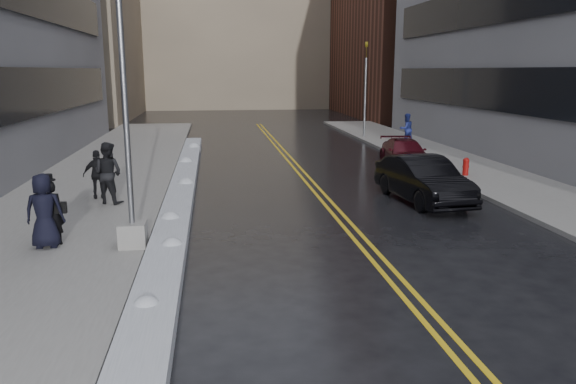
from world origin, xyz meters
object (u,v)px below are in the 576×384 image
object	(u,v)px
lamppost	(128,150)
car_black	(423,180)
pedestrian_fedora	(51,213)
pedestrian_d	(98,174)
pedestrian_east	(406,129)
car_maroon	(405,153)
pedestrian_c	(44,211)
traffic_signal	(365,86)
fire_hydrant	(466,166)
pedestrian_b	(108,173)

from	to	relation	value
lamppost	car_black	distance (m)	10.11
pedestrian_fedora	pedestrian_d	xyz separation A→B (m)	(0.14, 5.17, 0.01)
lamppost	pedestrian_east	distance (m)	22.21
lamppost	car_maroon	size ratio (longest dim) A/B	1.77
lamppost	pedestrian_c	bearing A→B (deg)	174.42
car_maroon	traffic_signal	bearing A→B (deg)	90.17
pedestrian_east	car_black	bearing A→B (deg)	59.35
traffic_signal	pedestrian_east	bearing A→B (deg)	-71.82
lamppost	pedestrian_c	world-z (taller)	lamppost
fire_hydrant	car_black	xyz separation A→B (m)	(-3.29, -3.77, 0.22)
traffic_signal	pedestrian_c	xyz separation A→B (m)	(-13.88, -21.80, -2.33)
pedestrian_d	fire_hydrant	bearing A→B (deg)	177.47
pedestrian_d	pedestrian_east	bearing A→B (deg)	-153.07
car_black	pedestrian_fedora	bearing A→B (deg)	-167.08
pedestrian_b	car_black	bearing A→B (deg)	-157.16
pedestrian_b	traffic_signal	bearing A→B (deg)	-101.41
traffic_signal	pedestrian_east	size ratio (longest dim) A/B	3.36
traffic_signal	pedestrian_east	distance (m)	4.99
traffic_signal	car_maroon	xyz separation A→B (m)	(-1.00, -10.81, -2.78)
pedestrian_b	pedestrian_east	distance (m)	19.51
lamppost	traffic_signal	xyz separation A→B (m)	(11.80, 22.00, 0.87)
pedestrian_east	car_maroon	distance (m)	7.05
pedestrian_fedora	pedestrian_east	size ratio (longest dim) A/B	0.91
lamppost	pedestrian_fedora	distance (m)	2.56
pedestrian_b	pedestrian_c	bearing A→B (deg)	107.33
car_maroon	pedestrian_fedora	bearing A→B (deg)	-134.39
pedestrian_east	car_maroon	xyz separation A→B (m)	(-2.37, -6.63, -0.42)
pedestrian_b	pedestrian_d	bearing A→B (deg)	-32.55
pedestrian_b	pedestrian_fedora	bearing A→B (deg)	108.16
pedestrian_b	pedestrian_c	xyz separation A→B (m)	(-0.71, -4.61, -0.08)
pedestrian_b	pedestrian_east	bearing A→B (deg)	-112.15
pedestrian_fedora	pedestrian_east	distance (m)	23.09
pedestrian_c	car_maroon	world-z (taller)	pedestrian_c
pedestrian_east	lamppost	bearing A→B (deg)	39.89
traffic_signal	fire_hydrant	bearing A→B (deg)	-87.95
pedestrian_b	car_maroon	distance (m)	13.75
lamppost	car_black	size ratio (longest dim) A/B	1.63
fire_hydrant	pedestrian_d	distance (m)	14.35
traffic_signal	car_black	size ratio (longest dim) A/B	1.28
pedestrian_c	car_maroon	xyz separation A→B (m)	(12.88, 10.99, -0.44)
pedestrian_b	car_black	size ratio (longest dim) A/B	0.43
car_black	car_maroon	distance (m)	7.19
pedestrian_d	pedestrian_c	bearing A→B (deg)	75.23
car_maroon	pedestrian_d	bearing A→B (deg)	-150.61
car_maroon	lamppost	bearing A→B (deg)	-128.53
car_maroon	fire_hydrant	bearing A→B (deg)	-59.35
pedestrian_d	car_maroon	xyz separation A→B (m)	(12.64, 5.61, -0.34)
pedestrian_fedora	pedestrian_east	xyz separation A→B (m)	(15.16, 17.41, 0.08)
pedestrian_d	pedestrian_b	bearing A→B (deg)	109.15
traffic_signal	pedestrian_d	world-z (taller)	traffic_signal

